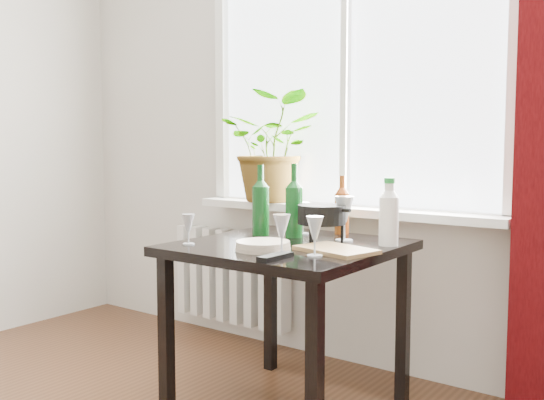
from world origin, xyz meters
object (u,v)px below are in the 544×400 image
Objects in this scene: wineglass_front_right at (282,234)px; plate_stack at (263,246)px; table at (288,265)px; cutting_board at (336,250)px; wineglass_back_left at (303,218)px; tv_remote at (275,257)px; bottle_amber at (342,204)px; wineglass_front_left at (188,229)px; wine_bottle_right at (294,200)px; fondue_pot at (322,223)px; cleaning_bottle at (389,212)px; potted_plant at (274,147)px; radiator at (231,276)px; wineglass_far_right at (315,236)px; wineglass_back_center at (344,218)px; wine_bottle_left at (261,199)px.

plate_stack is (-0.12, 0.04, -0.06)m from wineglass_front_right.
table is 2.84× the size of cutting_board.
wineglass_back_left reaches higher than tv_remote.
bottle_amber is 1.78× the size of wineglass_front_right.
wine_bottle_right is at bearing 61.83° from wineglass_front_left.
fondue_pot is 0.79× the size of cutting_board.
plate_stack is at bearing -131.33° from cleaning_bottle.
wineglass_front_left is (-0.45, -0.04, -0.01)m from wineglass_front_right.
potted_plant reaches higher than cutting_board.
bottle_amber is 0.20m from wineglass_back_left.
cleaning_bottle is 0.83m from wineglass_front_left.
wineglass_front_left reaches higher than radiator.
cutting_board is (0.78, -0.66, -0.40)m from potted_plant.
wineglass_front_right is at bearing -64.88° from wineglass_back_left.
wineglass_back_left is (-0.35, 0.45, -0.00)m from wineglass_far_right.
plate_stack is (0.33, 0.08, -0.05)m from wineglass_front_left.
cleaning_bottle reaches higher than wineglass_back_center.
potted_plant is at bearing 155.44° from cleaning_bottle.
tv_remote is (0.12, -0.70, -0.13)m from bottle_amber.
wineglass_far_right is at bearing 21.37° from wineglass_front_right.
wine_bottle_right is at bearing 133.29° from wineglass_far_right.
radiator is 1.06m from bottle_amber.
wineglass_back_left is at bearing -26.59° from radiator.
wineglass_far_right is 0.40m from wineglass_back_center.
wineglass_back_center is 0.85× the size of fondue_pot.
wineglass_back_center is (0.67, -0.41, -0.30)m from potted_plant.
bottle_amber is at bearing 150.99° from cleaning_bottle.
wine_bottle_left is at bearing -155.51° from fondue_pot.
potted_plant is 0.96m from wineglass_front_left.
potted_plant is 1.11m from wineglass_front_right.
cutting_board is at bearing -20.66° from fondue_pot.
cleaning_bottle is at bearing 71.23° from tv_remote.
wineglass_far_right is (0.12, 0.05, -0.00)m from wineglass_front_right.
potted_plant reaches higher than fondue_pot.
table is 0.37m from wine_bottle_left.
wine_bottle_right is 0.56m from tv_remote.
cleaning_bottle reaches higher than wineglass_back_left.
table is 1.42× the size of potted_plant.
bottle_amber reaches higher than plate_stack.
bottle_amber is 0.37m from cleaning_bottle.
radiator is 1.05m from wine_bottle_right.
bottle_amber is 2.14× the size of wineglass_front_left.
wine_bottle_left is at bearing 160.30° from cutting_board.
cleaning_bottle is (0.37, 0.20, 0.23)m from table.
wineglass_back_left is 0.65× the size of fondue_pot.
tv_remote is at bearing -5.36° from wineglass_front_left.
table is at bearing -104.29° from fondue_pot.
wineglass_far_right is at bearing -46.71° from wine_bottle_right.
plate_stack is at bearing -109.89° from wineglass_back_center.
cutting_board is (0.10, 0.26, -0.00)m from tv_remote.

